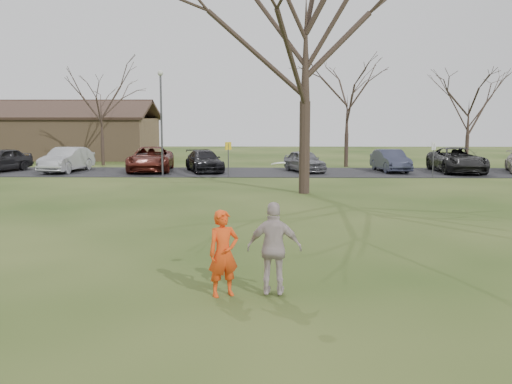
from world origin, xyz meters
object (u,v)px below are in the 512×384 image
catching_play (274,248)px  lamp_post (161,110)px  car_5 (390,161)px  car_1 (67,160)px  big_tree (306,38)px  building (38,136)px  car_2 (151,159)px  car_4 (304,161)px  car_6 (457,160)px  player_defender (223,253)px  car_3 (204,161)px  car_0 (0,160)px

catching_play → lamp_post: size_ratio=0.41×
catching_play → car_5: bearing=72.8°
car_1 → big_tree: 18.68m
car_1 → lamp_post: size_ratio=0.76×
big_tree → building: bearing=133.7°
car_2 → car_4: car_2 is taller
car_4 → car_5: bearing=-16.7°
car_2 → car_4: size_ratio=1.40×
lamp_post → car_2: bearing=115.0°
car_2 → lamp_post: (1.30, -2.79, 3.13)m
lamp_post → car_4: bearing=17.2°
car_6 → big_tree: size_ratio=0.41×
car_4 → lamp_post: 9.66m
car_1 → car_2: size_ratio=0.84×
big_tree → player_defender: bearing=-99.7°
player_defender → catching_play: catching_play is taller
car_1 → catching_play: bearing=-54.9°
car_1 → lamp_post: lamp_post is taller
car_6 → car_4: bearing=180.0°
car_3 → lamp_post: (-2.21, -2.70, 3.25)m
player_defender → lamp_post: 23.30m
catching_play → big_tree: (1.57, 14.95, 6.05)m
car_5 → lamp_post: size_ratio=0.69×
car_1 → catching_play: (13.06, -24.79, 0.12)m
car_6 → building: (-32.42, 13.00, 1.10)m
car_0 → big_tree: 22.27m
car_4 → big_tree: size_ratio=0.29×
car_3 → car_4: car_4 is taller
car_2 → catching_play: bearing=-78.6°
player_defender → car_0: bearing=98.3°
car_1 → car_2: 5.35m
player_defender → catching_play: 0.98m
car_0 → lamp_post: bearing=6.6°
car_5 → building: (-28.29, 12.56, 1.18)m
car_3 → lamp_post: bearing=-147.1°
car_0 → building: bearing=121.5°
car_5 → lamp_post: (-14.29, -2.94, 3.22)m
car_3 → catching_play: catching_play is taller
car_2 → car_5: size_ratio=1.32×
player_defender → car_1: (-12.09, 24.77, -0.01)m
car_0 → car_5: 25.28m
big_tree → catching_play: bearing=-96.0°
car_5 → car_6: car_6 is taller
player_defender → big_tree: size_ratio=0.12×
car_1 → car_5: 20.93m
car_4 → car_6: size_ratio=0.72×
car_5 → catching_play: catching_play is taller
car_0 → car_2: 9.70m
car_3 → big_tree: 13.30m
car_3 → car_6: car_6 is taller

